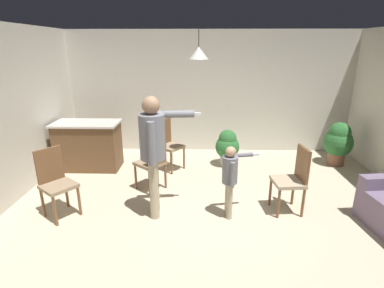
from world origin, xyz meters
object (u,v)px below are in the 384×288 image
dining_chair_by_counter (293,177)px  dining_chair_near_wall (153,160)px  person_child (230,174)px  potted_plant_corner (338,142)px  kitchen_counter (89,145)px  potted_plant_by_wall (227,146)px  dining_chair_centre_back (55,180)px  dining_chair_spare (168,142)px  person_adult (154,145)px

dining_chair_by_counter → dining_chair_near_wall: (-2.14, 0.63, 0.00)m
person_child → potted_plant_corner: 3.19m
kitchen_counter → person_child: (2.64, -1.75, 0.19)m
potted_plant_corner → potted_plant_by_wall: potted_plant_corner is taller
person_child → dining_chair_centre_back: bearing=-100.7°
dining_chair_spare → potted_plant_corner: size_ratio=1.12×
kitchen_counter → person_child: 3.17m
person_adult → dining_chair_spare: person_adult is taller
person_adult → dining_chair_by_counter: (1.99, 0.15, -0.54)m
person_child → dining_chair_spare: 2.06m
dining_chair_spare → dining_chair_near_wall: bearing=28.7°
person_child → dining_chair_by_counter: (0.93, 0.18, -0.12)m
dining_chair_by_counter → potted_plant_corner: bearing=-43.9°
dining_chair_by_counter → dining_chair_near_wall: bearing=68.0°
dining_chair_near_wall → potted_plant_corner: size_ratio=1.12×
kitchen_counter → potted_plant_corner: kitchen_counter is taller
potted_plant_corner → potted_plant_by_wall: 2.28m
dining_chair_centre_back → potted_plant_by_wall: size_ratio=1.33×
person_child → dining_chair_spare: bearing=-159.8°
kitchen_counter → dining_chair_spare: size_ratio=1.26×
person_adult → person_child: bearing=82.3°
dining_chair_near_wall → dining_chair_spare: size_ratio=1.00×
kitchen_counter → potted_plant_corner: bearing=3.6°
person_adult → potted_plant_by_wall: bearing=142.4°
kitchen_counter → dining_chair_by_counter: size_ratio=1.26×
potted_plant_corner → dining_chair_by_counter: bearing=-128.2°
potted_plant_corner → potted_plant_by_wall: bearing=-177.5°
dining_chair_spare → potted_plant_by_wall: (1.19, 0.20, -0.13)m
dining_chair_near_wall → person_adult: bearing=-129.6°
person_adult → potted_plant_corner: 4.07m
dining_chair_by_counter → dining_chair_centre_back: 3.42m
person_adult → kitchen_counter: bearing=-143.1°
person_child → dining_chair_near_wall: bearing=-134.3°
person_adult → dining_chair_centre_back: 1.52m
person_adult → dining_chair_near_wall: (-0.15, 0.78, -0.54)m
potted_plant_by_wall → dining_chair_near_wall: bearing=-139.4°
person_child → dining_chair_by_counter: person_child is taller
dining_chair_by_counter → kitchen_counter: bearing=60.6°
kitchen_counter → person_child: size_ratio=1.18×
dining_chair_spare → dining_chair_by_counter: bearing=89.6°
dining_chair_centre_back → dining_chair_spare: bearing=179.3°
kitchen_counter → dining_chair_by_counter: (3.57, -1.56, 0.07)m
kitchen_counter → potted_plant_by_wall: bearing=4.5°
potted_plant_corner → person_child: bearing=-139.4°
dining_chair_by_counter → potted_plant_corner: 2.40m
person_adult → dining_chair_centre_back: size_ratio=1.74×
kitchen_counter → dining_chair_centre_back: 1.75m
potted_plant_by_wall → dining_chair_by_counter: bearing=-66.1°
person_adult → dining_chair_centre_back: (-1.42, -0.03, -0.54)m
dining_chair_by_counter → dining_chair_centre_back: (-3.41, -0.18, 0.00)m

